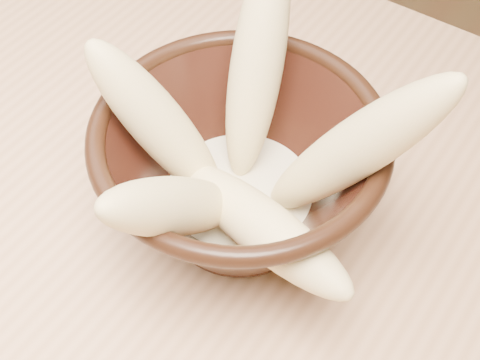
% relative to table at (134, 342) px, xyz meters
% --- Properties ---
extents(table, '(1.20, 0.80, 0.75)m').
position_rel_table_xyz_m(table, '(0.00, 0.00, 0.00)').
color(table, tan).
rests_on(table, ground).
extents(bowl, '(0.19, 0.19, 0.11)m').
position_rel_table_xyz_m(bowl, '(0.03, 0.10, 0.14)').
color(bowl, black).
rests_on(bowl, table).
extents(milk_puddle, '(0.11, 0.11, 0.02)m').
position_rel_table_xyz_m(milk_puddle, '(0.03, 0.10, 0.11)').
color(milk_puddle, beige).
rests_on(milk_puddle, bowl).
extents(banana_upright, '(0.07, 0.12, 0.16)m').
position_rel_table_xyz_m(banana_upright, '(0.01, 0.15, 0.19)').
color(banana_upright, '#E3D286').
rests_on(banana_upright, bowl).
extents(banana_left, '(0.11, 0.06, 0.13)m').
position_rel_table_xyz_m(banana_left, '(-0.02, 0.08, 0.18)').
color(banana_left, '#E3D286').
rests_on(banana_left, bowl).
extents(banana_right, '(0.13, 0.07, 0.16)m').
position_rel_table_xyz_m(banana_right, '(0.10, 0.12, 0.19)').
color(banana_right, '#E3D286').
rests_on(banana_right, bowl).
extents(banana_across, '(0.16, 0.07, 0.06)m').
position_rel_table_xyz_m(banana_across, '(0.07, 0.06, 0.15)').
color(banana_across, '#E3D286').
rests_on(banana_across, bowl).
extents(banana_front, '(0.05, 0.13, 0.13)m').
position_rel_table_xyz_m(banana_front, '(0.03, 0.03, 0.17)').
color(banana_front, '#E3D286').
rests_on(banana_front, bowl).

